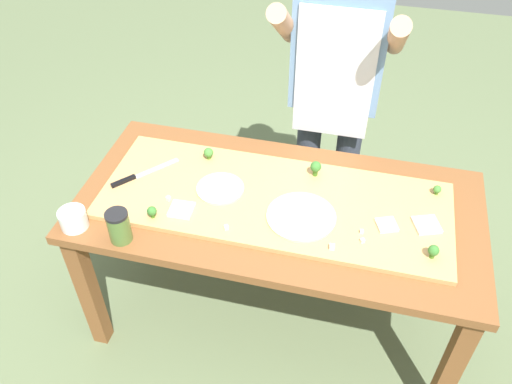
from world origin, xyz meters
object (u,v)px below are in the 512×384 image
at_px(broccoli_floret_center_left, 437,189).
at_px(cheese_crumble_e, 226,227).
at_px(cheese_crumble_a, 363,241).
at_px(cook_center, 335,84).
at_px(pizza_whole_white_garlic, 220,188).
at_px(broccoli_floret_front_right, 152,211).
at_px(prep_table, 278,220).
at_px(pizza_slice_far_left, 181,210).
at_px(cheese_crumble_d, 168,198).
at_px(cheese_crumble_b, 332,247).
at_px(chefs_knife, 136,176).
at_px(broccoli_floret_center_right, 316,167).
at_px(cheese_crumble_c, 362,232).
at_px(pizza_slice_near_right, 427,225).
at_px(sauce_jar, 119,226).
at_px(broccoli_floret_front_left, 434,251).
at_px(pizza_whole_cheese_artichoke, 301,216).
at_px(pizza_slice_center, 387,225).
at_px(broccoli_floret_back_left, 209,153).
at_px(flour_cup, 73,220).

xyz_separation_m(broccoli_floret_center_left, cheese_crumble_e, (-0.79, -0.40, -0.02)).
bearing_deg(cheese_crumble_a, broccoli_floret_center_left, 51.74).
bearing_deg(cook_center, pizza_whole_white_garlic, -123.47).
xyz_separation_m(broccoli_floret_front_right, cheese_crumble_a, (0.82, 0.06, -0.02)).
height_order(cheese_crumble_a, cook_center, cook_center).
bearing_deg(cheese_crumble_e, prep_table, 52.86).
relative_size(pizza_slice_far_left, cheese_crumble_d, 5.58).
xyz_separation_m(pizza_whole_white_garlic, cheese_crumble_d, (-0.19, -0.11, 0.00)).
distance_m(pizza_slice_far_left, broccoli_floret_front_right, 0.12).
xyz_separation_m(cheese_crumble_b, cook_center, (-0.11, 0.80, 0.22)).
relative_size(broccoli_floret_center_left, cheese_crumble_a, 2.84).
bearing_deg(chefs_knife, cheese_crumble_a, -8.42).
xyz_separation_m(broccoli_floret_center_right, cook_center, (0.01, 0.39, 0.18)).
bearing_deg(cook_center, cheese_crumble_c, -72.76).
height_order(pizza_slice_near_right, broccoli_floret_front_right, broccoli_floret_front_right).
height_order(broccoli_floret_center_left, cheese_crumble_d, broccoli_floret_center_left).
height_order(chefs_knife, sauce_jar, sauce_jar).
height_order(broccoli_floret_front_left, cheese_crumble_b, broccoli_floret_front_left).
distance_m(pizza_whole_cheese_artichoke, pizza_slice_center, 0.33).
relative_size(pizza_slice_far_left, cook_center, 0.06).
distance_m(broccoli_floret_center_left, cook_center, 0.66).
bearing_deg(prep_table, sauce_jar, -147.87).
bearing_deg(pizza_slice_near_right, broccoli_floret_back_left, 168.08).
height_order(chefs_knife, cheese_crumble_a, same).
relative_size(broccoli_floret_back_left, cheese_crumble_c, 4.00).
distance_m(broccoli_floret_front_left, cheese_crumble_a, 0.26).
distance_m(broccoli_floret_center_right, cheese_crumble_d, 0.63).
distance_m(pizza_whole_white_garlic, cheese_crumble_b, 0.54).
height_order(broccoli_floret_center_right, cheese_crumble_b, broccoli_floret_center_right).
bearing_deg(flour_cup, prep_table, 23.21).
bearing_deg(flour_cup, cheese_crumble_e, 10.45).
height_order(pizza_whole_white_garlic, broccoli_floret_center_left, broccoli_floret_center_left).
xyz_separation_m(broccoli_floret_front_left, cheese_crumble_c, (-0.26, 0.06, -0.03)).
distance_m(prep_table, sauce_jar, 0.66).
bearing_deg(pizza_slice_far_left, cheese_crumble_b, -5.35).
relative_size(chefs_knife, cheese_crumble_c, 18.74).
xyz_separation_m(broccoli_floret_center_right, broccoli_floret_front_right, (-0.58, -0.41, -0.01)).
xyz_separation_m(pizza_whole_white_garlic, cheese_crumble_a, (0.60, -0.16, 0.00)).
height_order(broccoli_floret_center_right, broccoli_floret_back_left, broccoli_floret_center_right).
bearing_deg(broccoli_floret_front_left, pizza_slice_center, 144.54).
relative_size(chefs_knife, cheese_crumble_b, 13.55).
height_order(broccoli_floret_center_right, cheese_crumble_a, broccoli_floret_center_right).
height_order(cheese_crumble_c, cheese_crumble_d, cheese_crumble_d).
bearing_deg(pizza_slice_center, broccoli_floret_front_right, -169.22).
xyz_separation_m(pizza_slice_near_right, broccoli_floret_back_left, (-0.95, 0.20, 0.02)).
distance_m(broccoli_floret_front_left, broccoli_floret_center_right, 0.61).
distance_m(cheese_crumble_d, sauce_jar, 0.25).
height_order(pizza_whole_cheese_artichoke, sauce_jar, sauce_jar).
bearing_deg(broccoli_floret_center_right, cheese_crumble_b, -72.41).
height_order(broccoli_floret_center_right, cheese_crumble_d, broccoli_floret_center_right).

